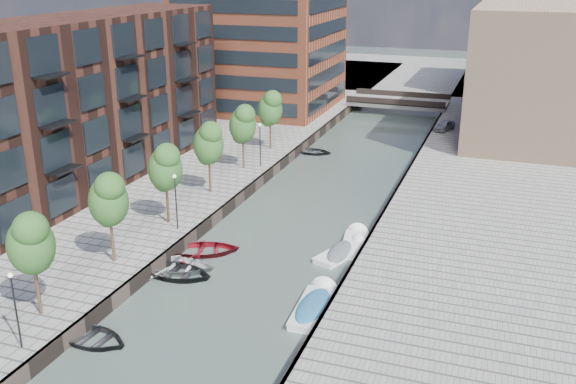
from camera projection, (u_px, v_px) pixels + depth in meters
The scene contains 28 objects.
water at pixel (334, 185), 58.54m from camera, with size 300.00×300.00×0.00m, color #38473F.
quay_left at pixel (15, 144), 69.75m from camera, with size 60.00×140.00×1.00m, color gray.
quay_right at pixel (519, 200), 53.31m from camera, with size 20.00×140.00×1.00m, color gray.
quay_wall_left at pixel (271, 172), 60.30m from camera, with size 0.25×140.00×1.00m, color #332823.
quay_wall_right at pixel (401, 187), 56.44m from camera, with size 0.25×140.00×1.00m, color #332823.
far_closure at pixel (428, 76), 111.54m from camera, with size 80.00×40.00×1.00m, color gray.
apartment_block at pixel (72, 104), 53.29m from camera, with size 8.00×38.00×14.00m, color black.
tan_block_near at pixel (531, 70), 70.27m from camera, with size 12.00×25.00×14.00m, color tan.
tan_block_far at pixel (532, 36), 92.97m from camera, with size 12.00×20.00×16.00m, color tan.
bridge at pixel (399, 102), 86.43m from camera, with size 13.00×6.00×1.30m.
tree_1 at pixel (31, 242), 33.73m from camera, with size 2.50×2.50×5.95m.
tree_2 at pixel (108, 198), 39.93m from camera, with size 2.50×2.50×5.95m.
tree_3 at pixel (165, 166), 46.13m from camera, with size 2.50×2.50×5.95m.
tree_4 at pixel (208, 142), 52.34m from camera, with size 2.50×2.50×5.95m.
tree_5 at pixel (243, 123), 58.54m from camera, with size 2.50×2.50×5.95m.
tree_6 at pixel (270, 107), 64.74m from camera, with size 2.50×2.50×5.95m.
lamp_0 at pixel (15, 303), 31.26m from camera, with size 0.24×0.24×4.12m.
lamp_1 at pixel (176, 196), 45.44m from camera, with size 0.24×0.24×4.12m.
lamp_2 at pixel (260, 140), 59.62m from camera, with size 0.24×0.24×4.12m.
sloop_0 at pixel (91, 341), 34.36m from camera, with size 3.24×4.53×0.94m, color black.
sloop_1 at pixel (176, 276), 41.51m from camera, with size 3.63×5.08×1.05m, color black.
sloop_2 at pixel (205, 253), 44.76m from camera, with size 3.49×4.88×1.01m, color maroon.
sloop_3 at pixel (177, 270), 42.30m from camera, with size 3.62×5.07×1.05m, color beige.
sloop_4 at pixel (312, 153), 68.12m from camera, with size 3.01×4.22×0.87m, color black.
motorboat_2 at pixel (355, 243), 46.20m from camera, with size 2.28×4.92×1.58m.
motorboat_3 at pixel (315, 305), 37.56m from camera, with size 2.08×5.30×1.74m.
motorboat_4 at pixel (343, 252), 44.52m from camera, with size 3.02×4.81×1.52m.
car at pixel (444, 125), 73.10m from camera, with size 1.39×3.45×1.17m, color #9FA1A3.
Camera 1 is at (14.64, -13.50, 19.18)m, focal length 40.00 mm.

